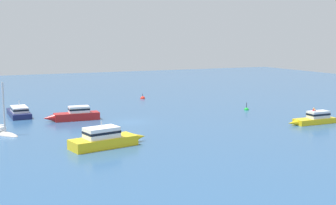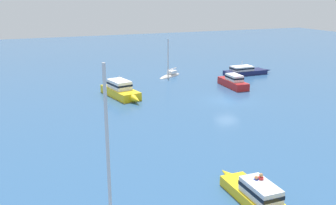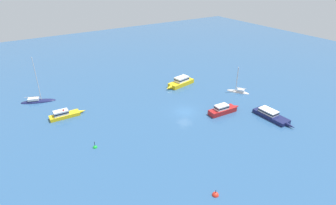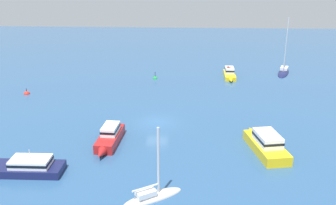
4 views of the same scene
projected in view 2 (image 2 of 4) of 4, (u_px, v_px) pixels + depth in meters
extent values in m
plane|color=#2D5684|center=(228.00, 101.00, 45.14)|extent=(160.00, 160.00, 0.00)
cube|color=yellow|center=(120.00, 92.00, 47.07)|extent=(6.92, 3.68, 0.98)
cone|color=yellow|center=(136.00, 100.00, 43.83)|extent=(1.80, 1.28, 0.98)
cube|color=white|center=(119.00, 84.00, 46.94)|extent=(3.57, 2.55, 1.05)
cube|color=black|center=(119.00, 84.00, 46.92)|extent=(3.62, 2.60, 0.24)
cylinder|color=silver|center=(119.00, 78.00, 46.71)|extent=(0.08, 0.08, 0.60)
ellipsoid|color=silver|center=(170.00, 77.00, 58.55)|extent=(3.83, 4.97, 0.80)
cube|color=white|center=(172.00, 72.00, 58.86)|extent=(1.59, 1.77, 0.44)
cylinder|color=silver|center=(168.00, 57.00, 57.29)|extent=(0.20, 0.20, 5.46)
cylinder|color=silver|center=(172.00, 69.00, 58.75)|extent=(1.35, 2.00, 0.16)
cube|color=#B21E1E|center=(233.00, 84.00, 51.81)|extent=(5.81, 2.13, 0.96)
cone|color=#B21E1E|center=(221.00, 78.00, 55.01)|extent=(1.48, 1.04, 0.96)
cube|color=white|center=(234.00, 78.00, 51.29)|extent=(2.66, 1.61, 0.84)
cube|color=black|center=(234.00, 77.00, 51.27)|extent=(2.70, 1.65, 0.24)
cube|color=#191E4C|center=(245.00, 72.00, 59.91)|extent=(2.56, 6.89, 0.71)
cone|color=#191E4C|center=(267.00, 70.00, 61.53)|extent=(0.74, 1.72, 0.71)
cube|color=white|center=(242.00, 68.00, 59.45)|extent=(2.01, 3.42, 0.71)
cube|color=black|center=(242.00, 68.00, 59.44)|extent=(2.05, 3.46, 0.24)
cylinder|color=silver|center=(242.00, 64.00, 59.23)|extent=(0.08, 0.08, 0.82)
cylinder|color=silver|center=(109.00, 169.00, 16.06)|extent=(0.15, 0.15, 9.21)
cube|color=yellow|center=(254.00, 197.00, 23.00)|extent=(5.47, 1.85, 0.67)
cone|color=yellow|center=(227.00, 174.00, 26.00)|extent=(1.37, 0.69, 0.67)
cube|color=silver|center=(261.00, 190.00, 22.28)|extent=(2.64, 1.45, 0.88)
cube|color=black|center=(261.00, 190.00, 22.26)|extent=(2.68, 1.49, 0.24)
cylinder|color=blue|center=(256.00, 186.00, 22.77)|extent=(0.32, 0.32, 0.91)
sphere|color=tan|center=(256.00, 177.00, 22.61)|extent=(0.24, 0.24, 0.24)
cylinder|color=red|center=(260.00, 185.00, 22.78)|extent=(0.32, 0.32, 1.04)
sphere|color=tan|center=(261.00, 175.00, 22.61)|extent=(0.24, 0.24, 0.24)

